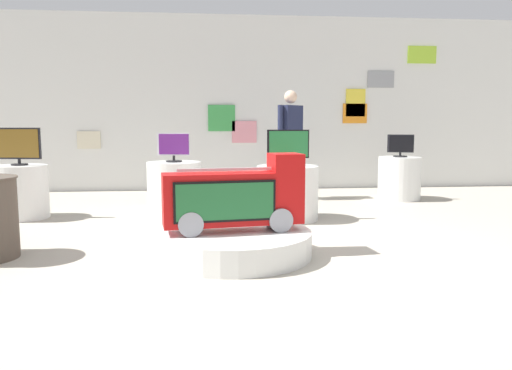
{
  "coord_description": "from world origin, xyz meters",
  "views": [
    {
      "loc": [
        -0.61,
        -4.53,
        1.18
      ],
      "look_at": [
        -0.16,
        0.06,
        0.61
      ],
      "focal_mm": 34.82,
      "sensor_mm": 36.0,
      "label": 1
    }
  ],
  "objects": [
    {
      "name": "ground_plane",
      "position": [
        0.0,
        0.0,
        0.0
      ],
      "size": [
        30.0,
        30.0,
        0.0
      ],
      "primitive_type": "plane",
      "color": "#A8A091"
    },
    {
      "name": "back_wall_display",
      "position": [
        0.01,
        4.48,
        1.54
      ],
      "size": [
        11.37,
        0.13,
        3.09
      ],
      "color": "silver",
      "rests_on": "ground"
    },
    {
      "name": "main_display_pedestal",
      "position": [
        -0.39,
        -0.17,
        0.11
      ],
      "size": [
        1.4,
        1.4,
        0.23
      ],
      "primitive_type": "cylinder",
      "color": "silver",
      "rests_on": "ground"
    },
    {
      "name": "novelty_firetruck_tv",
      "position": [
        -0.36,
        -0.17,
        0.51
      ],
      "size": [
        1.27,
        0.49,
        0.69
      ],
      "color": "gray",
      "rests_on": "main_display_pedestal"
    },
    {
      "name": "display_pedestal_left_rear",
      "position": [
        -1.06,
        2.26,
        0.33
      ],
      "size": [
        0.73,
        0.73,
        0.67
      ],
      "primitive_type": "cylinder",
      "color": "silver",
      "rests_on": "ground"
    },
    {
      "name": "tv_on_left_rear",
      "position": [
        -1.06,
        2.25,
        0.88
      ],
      "size": [
        0.44,
        0.22,
        0.39
      ],
      "color": "black",
      "rests_on": "display_pedestal_left_rear"
    },
    {
      "name": "display_pedestal_center_rear",
      "position": [
        -2.94,
        1.89,
        0.33
      ],
      "size": [
        0.65,
        0.65,
        0.67
      ],
      "primitive_type": "cylinder",
      "color": "silver",
      "rests_on": "ground"
    },
    {
      "name": "tv_on_center_rear",
      "position": [
        -2.94,
        1.89,
        0.92
      ],
      "size": [
        0.56,
        0.2,
        0.47
      ],
      "color": "black",
      "rests_on": "display_pedestal_center_rear"
    },
    {
      "name": "display_pedestal_right_rear",
      "position": [
        2.39,
        2.96,
        0.33
      ],
      "size": [
        0.66,
        0.66,
        0.67
      ],
      "primitive_type": "cylinder",
      "color": "silver",
      "rests_on": "ground"
    },
    {
      "name": "tv_on_right_rear",
      "position": [
        2.39,
        2.95,
        0.85
      ],
      "size": [
        0.39,
        0.21,
        0.35
      ],
      "color": "black",
      "rests_on": "display_pedestal_right_rear"
    },
    {
      "name": "display_pedestal_far_right",
      "position": [
        0.37,
        1.48,
        0.33
      ],
      "size": [
        0.76,
        0.76,
        0.67
      ],
      "primitive_type": "cylinder",
      "color": "silver",
      "rests_on": "ground"
    },
    {
      "name": "tv_on_far_right",
      "position": [
        0.37,
        1.48,
        0.91
      ],
      "size": [
        0.51,
        0.22,
        0.44
      ],
      "color": "black",
      "rests_on": "display_pedestal_far_right"
    },
    {
      "name": "shopper_browsing_near_truck",
      "position": [
        0.69,
        3.18,
        0.99
      ],
      "size": [
        0.44,
        0.4,
        1.7
      ],
      "color": "#1E233F",
      "rests_on": "ground"
    }
  ]
}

